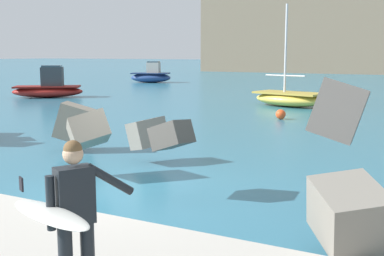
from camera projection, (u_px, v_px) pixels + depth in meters
ground_plane at (132, 194)px, 9.95m from camera, size 400.00×400.00×0.00m
breakwater_jetty at (151, 138)px, 11.21m from camera, size 31.91×6.30×2.48m
surfer_with_board at (66, 213)px, 4.89m from camera, size 2.01×1.55×1.78m
boat_near_right at (49, 88)px, 31.70m from camera, size 4.73×4.09×2.11m
boat_mid_left at (151, 76)px, 47.82m from camera, size 4.48×3.37×2.10m
boat_mid_centre at (289, 98)px, 26.35m from camera, size 4.38×2.80×5.51m
mooring_buoy_middle at (281, 114)px, 21.22m from camera, size 0.44×0.44×0.44m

